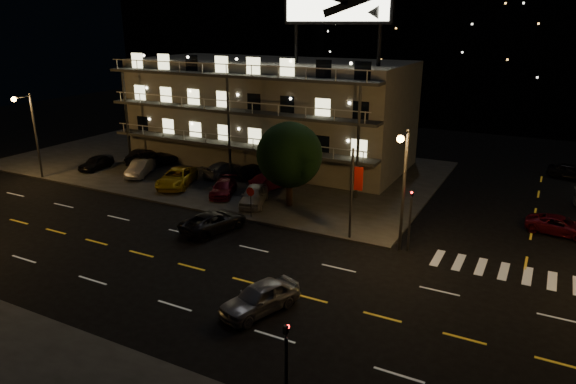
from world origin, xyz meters
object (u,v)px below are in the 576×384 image
at_px(lot_car_2, 177,178).
at_px(lot_car_7, 224,169).
at_px(road_car_east, 260,297).
at_px(road_car_west, 214,221).
at_px(tree, 289,157).
at_px(lot_car_4, 254,195).

xyz_separation_m(lot_car_2, lot_car_7, (1.99, 4.58, -0.08)).
height_order(road_car_east, road_car_west, road_car_east).
bearing_deg(tree, lot_car_4, -156.15).
bearing_deg(lot_car_7, lot_car_4, 149.46).
bearing_deg(tree, lot_car_7, 154.48).
bearing_deg(road_car_east, tree, 131.87).
bearing_deg(road_car_west, lot_car_7, -43.51).
relative_size(road_car_east, road_car_west, 0.89).
distance_m(lot_car_4, lot_car_7, 8.66).
bearing_deg(lot_car_4, tree, 4.37).
xyz_separation_m(tree, lot_car_2, (-11.23, -0.17, -3.25)).
relative_size(lot_car_2, lot_car_7, 1.17).
distance_m(lot_car_2, road_car_west, 11.01).
xyz_separation_m(road_car_east, road_car_west, (-8.35, 7.72, -0.06)).
relative_size(lot_car_2, road_car_west, 1.08).
relative_size(lot_car_7, road_car_west, 0.92).
bearing_deg(road_car_east, lot_car_7, 148.41).
xyz_separation_m(lot_car_2, road_car_east, (17.12, -14.37, -0.14)).
height_order(tree, lot_car_7, tree).
relative_size(lot_car_7, road_car_east, 1.04).
bearing_deg(lot_car_4, road_car_west, -108.27).
xyz_separation_m(lot_car_4, road_car_east, (8.47, -13.41, -0.14)).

